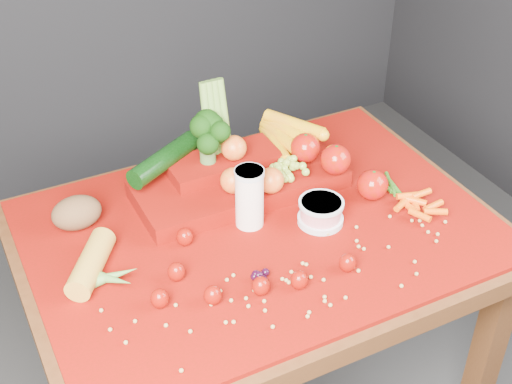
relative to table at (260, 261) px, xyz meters
name	(u,v)px	position (x,y,z in m)	size (l,w,h in m)	color
table	(260,261)	(0.00, 0.00, 0.00)	(1.10, 0.80, 0.75)	#391D0C
red_cloth	(260,229)	(0.00, 0.00, 0.10)	(1.05, 0.75, 0.01)	#790504
milk_glass	(249,196)	(-0.02, 0.02, 0.19)	(0.07, 0.07, 0.15)	white
yogurt_bowl	(321,211)	(0.14, -0.05, 0.14)	(0.11, 0.11, 0.06)	silver
strawberry_scatter	(235,274)	(-0.13, -0.15, 0.13)	(0.44, 0.28, 0.05)	#8D0300
dark_grape_cluster	(267,279)	(-0.07, -0.18, 0.12)	(0.06, 0.05, 0.03)	black
soybean_scatter	(302,277)	(0.00, -0.20, 0.11)	(0.84, 0.24, 0.01)	tan
corn_ear	(101,274)	(-0.38, -0.01, 0.13)	(0.25, 0.27, 0.06)	gold
potato	(77,213)	(-0.38, 0.19, 0.15)	(0.12, 0.09, 0.08)	brown
baby_carrot_pile	(415,207)	(0.36, -0.12, 0.12)	(0.17, 0.17, 0.03)	#E75108
green_bean_pile	(394,186)	(0.37, -0.01, 0.11)	(0.14, 0.12, 0.01)	#2D6216
produce_mound	(248,168)	(0.05, 0.16, 0.16)	(0.59, 0.37, 0.27)	#790504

